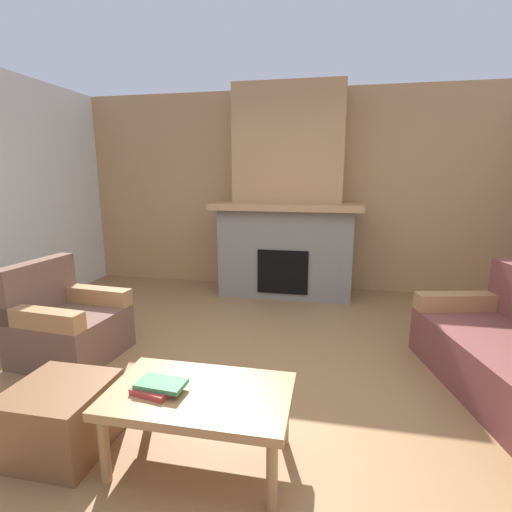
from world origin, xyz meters
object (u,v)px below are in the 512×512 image
fireplace (287,207)px  coffee_table (200,400)px  armchair (66,325)px  ottoman (61,417)px

fireplace → coffee_table: bearing=-91.6°
armchair → ottoman: size_ratio=1.63×
fireplace → ottoman: size_ratio=5.19×
armchair → ottoman: bearing=-54.4°
fireplace → coffee_table: 3.34m
coffee_table → ottoman: coffee_table is taller
armchair → fireplace: bearing=53.7°
fireplace → armchair: 2.95m
ottoman → coffee_table: bearing=4.5°
coffee_table → ottoman: bearing=-175.5°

